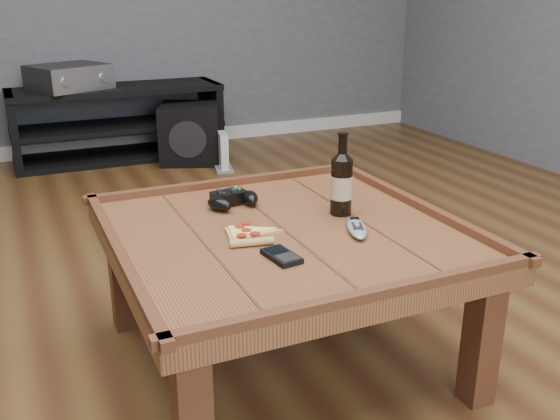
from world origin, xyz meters
name	(u,v)px	position (x,y,z in m)	size (l,w,h in m)	color
ground	(283,359)	(0.00, 0.00, 0.00)	(6.00, 6.00, 0.00)	#432613
baseboard	(115,144)	(0.00, 2.99, 0.05)	(5.00, 0.02, 0.10)	silver
coffee_table	(284,248)	(0.00, 0.00, 0.39)	(1.03, 1.03, 0.48)	#542B18
media_console	(118,124)	(0.00, 2.75, 0.25)	(1.40, 0.45, 0.50)	black
beer_bottle	(341,182)	(0.22, 0.05, 0.56)	(0.07, 0.07, 0.26)	black
game_controller	(233,199)	(-0.07, 0.26, 0.48)	(0.20, 0.15, 0.05)	black
pizza_slice	(247,234)	(-0.12, -0.01, 0.46)	(0.18, 0.24, 0.02)	tan
smartphone	(282,256)	(-0.09, -0.19, 0.46)	(0.08, 0.13, 0.02)	black
remote_control	(357,228)	(0.19, -0.10, 0.46)	(0.12, 0.18, 0.03)	gray
av_receiver	(69,77)	(-0.29, 2.74, 0.58)	(0.57, 0.53, 0.16)	black
subwoofer	(190,133)	(0.43, 2.48, 0.19)	(0.50, 0.50, 0.39)	black
game_console	(223,153)	(0.56, 2.17, 0.11)	(0.15, 0.21, 0.25)	gray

